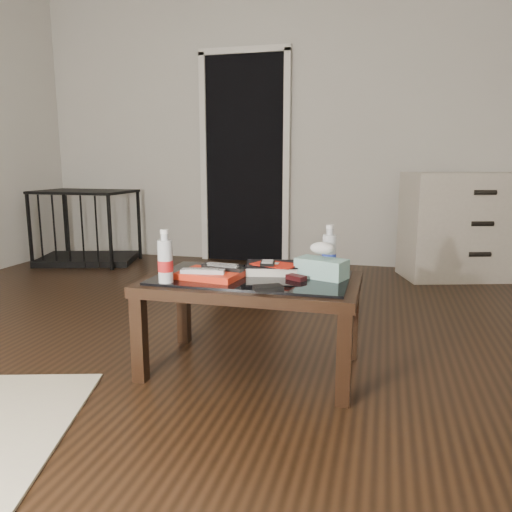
{
  "coord_description": "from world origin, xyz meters",
  "views": [
    {
      "loc": [
        0.95,
        -2.33,
        1.0
      ],
      "look_at": [
        0.37,
        -0.07,
        0.55
      ],
      "focal_mm": 35.0,
      "sensor_mm": 36.0,
      "label": 1
    }
  ],
  "objects_px": {
    "coffee_table": "(252,290)",
    "water_bottle_right": "(329,250)",
    "pet_crate": "(87,239)",
    "textbook": "(272,268)",
    "water_bottle_left": "(165,256)",
    "dresser": "(476,226)",
    "tissue_box": "(322,268)"
  },
  "relations": [
    {
      "from": "coffee_table",
      "to": "tissue_box",
      "type": "height_order",
      "value": "tissue_box"
    },
    {
      "from": "textbook",
      "to": "water_bottle_left",
      "type": "bearing_deg",
      "value": -154.58
    },
    {
      "from": "pet_crate",
      "to": "textbook",
      "type": "relative_size",
      "value": 4.12
    },
    {
      "from": "textbook",
      "to": "water_bottle_right",
      "type": "bearing_deg",
      "value": -2.53
    },
    {
      "from": "coffee_table",
      "to": "pet_crate",
      "type": "distance_m",
      "value": 3.09
    },
    {
      "from": "textbook",
      "to": "dresser",
      "type": "bearing_deg",
      "value": 49.26
    },
    {
      "from": "water_bottle_right",
      "to": "pet_crate",
      "type": "bearing_deg",
      "value": 142.97
    },
    {
      "from": "pet_crate",
      "to": "tissue_box",
      "type": "relative_size",
      "value": 4.48
    },
    {
      "from": "dresser",
      "to": "textbook",
      "type": "height_order",
      "value": "dresser"
    },
    {
      "from": "dresser",
      "to": "textbook",
      "type": "distance_m",
      "value": 2.59
    },
    {
      "from": "water_bottle_left",
      "to": "tissue_box",
      "type": "bearing_deg",
      "value": 21.77
    },
    {
      "from": "water_bottle_left",
      "to": "textbook",
      "type": "bearing_deg",
      "value": 36.5
    },
    {
      "from": "coffee_table",
      "to": "textbook",
      "type": "bearing_deg",
      "value": 53.68
    },
    {
      "from": "coffee_table",
      "to": "water_bottle_right",
      "type": "relative_size",
      "value": 4.2
    },
    {
      "from": "coffee_table",
      "to": "water_bottle_left",
      "type": "relative_size",
      "value": 4.2
    },
    {
      "from": "dresser",
      "to": "textbook",
      "type": "bearing_deg",
      "value": -136.45
    },
    {
      "from": "coffee_table",
      "to": "pet_crate",
      "type": "height_order",
      "value": "pet_crate"
    },
    {
      "from": "dresser",
      "to": "water_bottle_right",
      "type": "relative_size",
      "value": 5.43
    },
    {
      "from": "dresser",
      "to": "tissue_box",
      "type": "relative_size",
      "value": 5.62
    },
    {
      "from": "coffee_table",
      "to": "pet_crate",
      "type": "xyz_separation_m",
      "value": [
        -2.26,
        2.11,
        -0.17
      ]
    },
    {
      "from": "coffee_table",
      "to": "dresser",
      "type": "bearing_deg",
      "value": 60.03
    },
    {
      "from": "dresser",
      "to": "textbook",
      "type": "xyz_separation_m",
      "value": [
        -1.28,
        -2.25,
        0.03
      ]
    },
    {
      "from": "dresser",
      "to": "water_bottle_left",
      "type": "bearing_deg",
      "value": -140.36
    },
    {
      "from": "coffee_table",
      "to": "water_bottle_right",
      "type": "bearing_deg",
      "value": 22.32
    },
    {
      "from": "dresser",
      "to": "tissue_box",
      "type": "bearing_deg",
      "value": -131.08
    },
    {
      "from": "water_bottle_right",
      "to": "water_bottle_left",
      "type": "bearing_deg",
      "value": -153.08
    },
    {
      "from": "dresser",
      "to": "tissue_box",
      "type": "height_order",
      "value": "dresser"
    },
    {
      "from": "coffee_table",
      "to": "textbook",
      "type": "relative_size",
      "value": 4.0
    },
    {
      "from": "dresser",
      "to": "textbook",
      "type": "relative_size",
      "value": 5.17
    },
    {
      "from": "water_bottle_left",
      "to": "water_bottle_right",
      "type": "relative_size",
      "value": 1.0
    },
    {
      "from": "dresser",
      "to": "coffee_table",
      "type": "bearing_deg",
      "value": -136.76
    },
    {
      "from": "water_bottle_right",
      "to": "tissue_box",
      "type": "height_order",
      "value": "water_bottle_right"
    }
  ]
}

